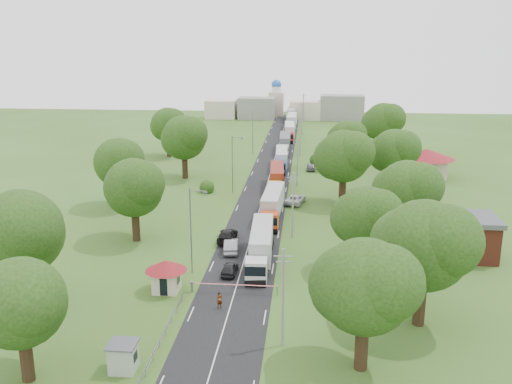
# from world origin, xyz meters

# --- Properties ---
(ground) EXTENTS (260.00, 260.00, 0.00)m
(ground) POSITION_xyz_m (0.00, 0.00, 0.00)
(ground) COLOR #38531B
(ground) RESTS_ON ground
(road) EXTENTS (8.00, 200.00, 0.04)m
(road) POSITION_xyz_m (0.00, 20.00, 0.00)
(road) COLOR black
(road) RESTS_ON ground
(boom_barrier) EXTENTS (9.22, 0.35, 1.18)m
(boom_barrier) POSITION_xyz_m (-1.36, -25.00, 0.89)
(boom_barrier) COLOR slate
(boom_barrier) RESTS_ON ground
(guard_booth) EXTENTS (4.40, 4.40, 3.45)m
(guard_booth) POSITION_xyz_m (-7.20, -25.00, 2.16)
(guard_booth) COLOR beige
(guard_booth) RESTS_ON ground
(kiosk) EXTENTS (2.30, 2.30, 2.41)m
(kiosk) POSITION_xyz_m (-7.00, -40.00, 1.23)
(kiosk) COLOR #99A593
(kiosk) RESTS_ON ground
(guard_rail) EXTENTS (0.10, 17.00, 1.70)m
(guard_rail) POSITION_xyz_m (-5.00, -35.00, 0.00)
(guard_rail) COLOR slate
(guard_rail) RESTS_ON ground
(info_sign) EXTENTS (0.12, 3.10, 4.10)m
(info_sign) POSITION_xyz_m (5.20, 35.00, 3.00)
(info_sign) COLOR slate
(info_sign) RESTS_ON ground
(pole_0) EXTENTS (1.60, 0.24, 9.00)m
(pole_0) POSITION_xyz_m (5.50, -35.00, 4.68)
(pole_0) COLOR gray
(pole_0) RESTS_ON ground
(pole_1) EXTENTS (1.60, 0.24, 9.00)m
(pole_1) POSITION_xyz_m (5.50, -7.00, 4.68)
(pole_1) COLOR gray
(pole_1) RESTS_ON ground
(pole_2) EXTENTS (1.60, 0.24, 9.00)m
(pole_2) POSITION_xyz_m (5.50, 21.00, 4.68)
(pole_2) COLOR gray
(pole_2) RESTS_ON ground
(pole_3) EXTENTS (1.60, 0.24, 9.00)m
(pole_3) POSITION_xyz_m (5.50, 49.00, 4.68)
(pole_3) COLOR gray
(pole_3) RESTS_ON ground
(pole_4) EXTENTS (1.60, 0.24, 9.00)m
(pole_4) POSITION_xyz_m (5.50, 77.00, 4.68)
(pole_4) COLOR gray
(pole_4) RESTS_ON ground
(pole_5) EXTENTS (1.60, 0.24, 9.00)m
(pole_5) POSITION_xyz_m (5.50, 105.00, 4.68)
(pole_5) COLOR gray
(pole_5) RESTS_ON ground
(lamp_0) EXTENTS (2.03, 0.22, 10.00)m
(lamp_0) POSITION_xyz_m (-5.35, -20.00, 5.55)
(lamp_0) COLOR slate
(lamp_0) RESTS_ON ground
(lamp_1) EXTENTS (2.03, 0.22, 10.00)m
(lamp_1) POSITION_xyz_m (-5.35, 15.00, 5.55)
(lamp_1) COLOR slate
(lamp_1) RESTS_ON ground
(lamp_2) EXTENTS (2.03, 0.22, 10.00)m
(lamp_2) POSITION_xyz_m (-5.35, 50.00, 5.55)
(lamp_2) COLOR slate
(lamp_2) RESTS_ON ground
(tree_0) EXTENTS (8.80, 8.80, 11.07)m
(tree_0) POSITION_xyz_m (11.99, -37.84, 7.22)
(tree_0) COLOR #382616
(tree_0) RESTS_ON ground
(tree_1) EXTENTS (9.60, 9.60, 12.05)m
(tree_1) POSITION_xyz_m (17.99, -29.83, 7.85)
(tree_1) COLOR #382616
(tree_1) RESTS_ON ground
(tree_2) EXTENTS (8.00, 8.00, 10.10)m
(tree_2) POSITION_xyz_m (13.99, -17.86, 6.60)
(tree_2) COLOR #382616
(tree_2) RESTS_ON ground
(tree_3) EXTENTS (8.80, 8.80, 11.07)m
(tree_3) POSITION_xyz_m (19.99, -7.84, 7.22)
(tree_3) COLOR #382616
(tree_3) RESTS_ON ground
(tree_4) EXTENTS (9.60, 9.60, 12.05)m
(tree_4) POSITION_xyz_m (12.99, 10.17, 7.85)
(tree_4) COLOR #382616
(tree_4) RESTS_ON ground
(tree_5) EXTENTS (8.80, 8.80, 11.07)m
(tree_5) POSITION_xyz_m (21.99, 18.16, 7.22)
(tree_5) COLOR #382616
(tree_5) RESTS_ON ground
(tree_6) EXTENTS (8.00, 8.00, 10.10)m
(tree_6) POSITION_xyz_m (14.99, 35.14, 6.60)
(tree_6) COLOR #382616
(tree_6) RESTS_ON ground
(tree_7) EXTENTS (9.60, 9.60, 12.05)m
(tree_7) POSITION_xyz_m (23.99, 50.17, 7.85)
(tree_7) COLOR #382616
(tree_7) RESTS_ON ground
(tree_8) EXTENTS (8.00, 8.00, 10.10)m
(tree_8) POSITION_xyz_m (-14.01, -41.86, 6.60)
(tree_8) COLOR #382616
(tree_8) RESTS_ON ground
(tree_9) EXTENTS (9.60, 9.60, 12.05)m
(tree_9) POSITION_xyz_m (-20.01, -29.83, 7.85)
(tree_9) COLOR #382616
(tree_9) RESTS_ON ground
(tree_10) EXTENTS (8.80, 8.80, 11.07)m
(tree_10) POSITION_xyz_m (-15.01, -9.84, 7.22)
(tree_10) COLOR #382616
(tree_10) RESTS_ON ground
(tree_11) EXTENTS (8.80, 8.80, 11.07)m
(tree_11) POSITION_xyz_m (-22.01, 5.16, 7.22)
(tree_11) COLOR #382616
(tree_11) RESTS_ON ground
(tree_12) EXTENTS (9.60, 9.60, 12.05)m
(tree_12) POSITION_xyz_m (-16.01, 25.17, 7.85)
(tree_12) COLOR #382616
(tree_12) RESTS_ON ground
(tree_13) EXTENTS (8.80, 8.80, 11.07)m
(tree_13) POSITION_xyz_m (-24.01, 45.16, 7.22)
(tree_13) COLOR #382616
(tree_13) RESTS_ON ground
(house_brick) EXTENTS (8.60, 6.60, 5.20)m
(house_brick) POSITION_xyz_m (26.00, -12.00, 2.65)
(house_brick) COLOR maroon
(house_brick) RESTS_ON ground
(house_cream) EXTENTS (10.08, 10.08, 5.80)m
(house_cream) POSITION_xyz_m (30.00, 30.00, 3.64)
(house_cream) COLOR beige
(house_cream) RESTS_ON ground
(distant_town) EXTENTS (52.00, 8.00, 8.00)m
(distant_town) POSITION_xyz_m (0.68, 110.00, 3.49)
(distant_town) COLOR gray
(distant_town) RESTS_ON ground
(church) EXTENTS (5.00, 5.00, 12.30)m
(church) POSITION_xyz_m (-4.00, 118.00, 5.39)
(church) COLOR beige
(church) RESTS_ON ground
(truck_0) EXTENTS (2.94, 14.41, 3.98)m
(truck_0) POSITION_xyz_m (2.06, -16.02, 2.11)
(truck_0) COLOR silver
(truck_0) RESTS_ON ground
(truck_1) EXTENTS (2.94, 14.43, 3.99)m
(truck_1) POSITION_xyz_m (2.30, 1.24, 2.12)
(truck_1) COLOR #C63E16
(truck_1) RESTS_ON ground
(truck_2) EXTENTS (2.92, 13.62, 3.76)m
(truck_2) POSITION_xyz_m (1.91, 18.82, 2.00)
(truck_2) COLOR yellow
(truck_2) RESTS_ON ground
(truck_3) EXTENTS (2.80, 13.74, 3.80)m
(truck_3) POSITION_xyz_m (1.95, 34.98, 2.01)
(truck_3) COLOR navy
(truck_3) RESTS_ON ground
(truck_4) EXTENTS (2.78, 14.25, 3.94)m
(truck_4) POSITION_xyz_m (1.86, 52.94, 2.09)
(truck_4) COLOR beige
(truck_4) RESTS_ON ground
(truck_5) EXTENTS (3.11, 14.40, 3.98)m
(truck_5) POSITION_xyz_m (2.35, 70.44, 2.11)
(truck_5) COLOR red
(truck_5) RESTS_ON ground
(truck_6) EXTENTS (2.66, 15.41, 4.27)m
(truck_6) POSITION_xyz_m (2.33, 87.13, 2.27)
(truck_6) COLOR #215939
(truck_6) RESTS_ON ground
(truck_7) EXTENTS (3.04, 14.98, 4.14)m
(truck_7) POSITION_xyz_m (1.79, 104.25, 2.20)
(truck_7) COLOR #ACACAC
(truck_7) RESTS_ON ground
(car_lane_front) EXTENTS (1.71, 3.99, 1.34)m
(car_lane_front) POSITION_xyz_m (-1.19, -20.00, 0.67)
(car_lane_front) COLOR black
(car_lane_front) RESTS_ON ground
(car_lane_mid) EXTENTS (2.19, 4.97, 1.59)m
(car_lane_mid) POSITION_xyz_m (-1.97, -13.00, 0.79)
(car_lane_mid) COLOR gray
(car_lane_mid) RESTS_ON ground
(car_lane_rear) EXTENTS (2.30, 5.51, 1.59)m
(car_lane_rear) POSITION_xyz_m (-3.00, -9.12, 0.80)
(car_lane_rear) COLOR black
(car_lane_rear) RESTS_ON ground
(car_verge_near) EXTENTS (3.64, 5.88, 1.52)m
(car_verge_near) POSITION_xyz_m (5.50, 9.37, 0.76)
(car_verge_near) COLOR silver
(car_verge_near) RESTS_ON ground
(car_verge_far) EXTENTS (1.72, 4.21, 1.43)m
(car_verge_far) POSITION_xyz_m (8.00, 33.89, 0.71)
(car_verge_far) COLOR slate
(car_verge_far) RESTS_ON ground
(pedestrian_near) EXTENTS (0.73, 0.68, 1.67)m
(pedestrian_near) POSITION_xyz_m (-0.99, -28.50, 0.83)
(pedestrian_near) COLOR gray
(pedestrian_near) RESTS_ON ground
(pedestrian_booth) EXTENTS (0.98, 1.06, 1.74)m
(pedestrian_booth) POSITION_xyz_m (-6.50, -25.78, 0.87)
(pedestrian_booth) COLOR gray
(pedestrian_booth) RESTS_ON ground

